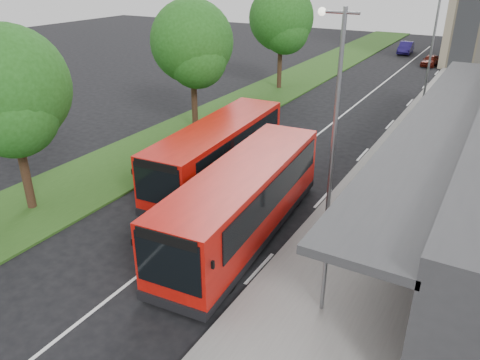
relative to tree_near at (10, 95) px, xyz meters
The scene contains 16 objects.
ground 9.03m from the tree_near, 22.80° to the left, with size 120.00×120.00×0.00m, color black.
pavement 26.81m from the tree_near, 60.44° to the left, with size 5.00×80.00×0.15m, color gray.
grass_verge 23.45m from the tree_near, 89.97° to the left, with size 5.00×80.00×0.10m, color #254A17.
lane_centre_line 19.87m from the tree_near, 68.66° to the left, with size 0.12×70.00×0.01m, color silver.
kerb_dashes 24.73m from the tree_near, 64.83° to the left, with size 0.12×56.00×0.01m.
tree_near is the anchor object (origin of this frame).
tree_mid 12.00m from the tree_near, 90.00° to the left, with size 4.80×4.80×7.72m.
tree_far 24.00m from the tree_near, 90.00° to the left, with size 5.02×5.02×8.07m.
lamp_post_near 12.18m from the tree_near, 23.97° to the left, with size 1.44×0.28×8.00m.
lamp_post_far 27.32m from the tree_near, 65.96° to the left, with size 1.44×0.28×8.00m.
bus_main 9.76m from the tree_near, 16.09° to the left, with size 3.29×10.17×2.83m.
bus_second 8.93m from the tree_near, 50.11° to the left, with size 3.09×9.85×2.75m.
litter_bin 19.42m from the tree_near, 47.65° to the left, with size 0.54×0.54×0.97m, color #3E2E19.
bollard 23.83m from the tree_near, 59.57° to the left, with size 0.17×0.17×1.09m, color #FFF90D.
car_near 41.27m from the tree_near, 77.15° to the left, with size 1.30×3.22×1.10m, color #55130C.
car_far 46.60m from the tree_near, 83.30° to the left, with size 1.37×3.94×1.30m, color navy.
Camera 1 is at (9.28, -13.71, 9.43)m, focal length 35.00 mm.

